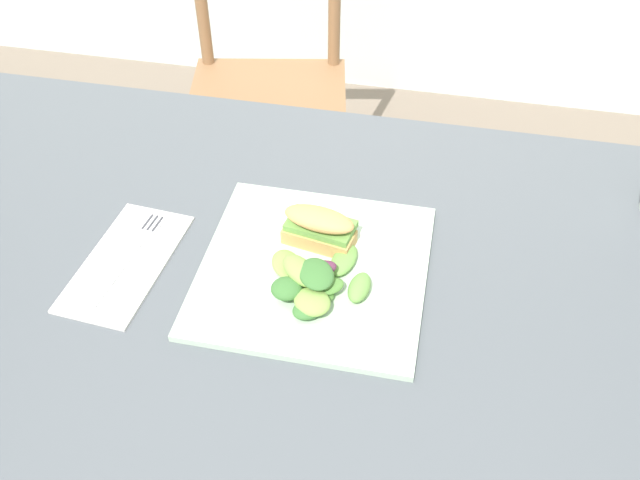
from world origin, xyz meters
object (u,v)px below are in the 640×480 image
object	(u,v)px
dining_table	(244,331)
plate_lunch	(314,268)
sandwich_half_front	(319,227)
fork_on_napkin	(132,252)
chair_wooden_far	(268,91)

from	to	relation	value
dining_table	plate_lunch	bearing A→B (deg)	13.28
sandwich_half_front	plate_lunch	bearing A→B (deg)	-87.44
fork_on_napkin	dining_table	bearing A→B (deg)	-1.59
chair_wooden_far	fork_on_napkin	distance (m)	0.94
plate_lunch	sandwich_half_front	distance (m)	0.06
dining_table	fork_on_napkin	size ratio (longest dim) A/B	7.30
chair_wooden_far	fork_on_napkin	size ratio (longest dim) A/B	4.68
fork_on_napkin	sandwich_half_front	bearing A→B (deg)	14.74
plate_lunch	fork_on_napkin	xyz separation A→B (m)	(-0.25, -0.02, 0.00)
dining_table	fork_on_napkin	xyz separation A→B (m)	(-0.15, 0.00, 0.13)
plate_lunch	fork_on_napkin	bearing A→B (deg)	-175.53
plate_lunch	sandwich_half_front	bearing A→B (deg)	92.56
dining_table	sandwich_half_front	distance (m)	0.20
sandwich_half_front	fork_on_napkin	xyz separation A→B (m)	(-0.25, -0.07, -0.03)
dining_table	sandwich_half_front	bearing A→B (deg)	35.20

